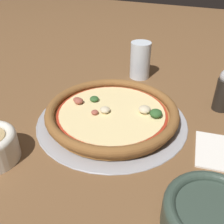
{
  "coord_description": "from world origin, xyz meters",
  "views": [
    {
      "loc": [
        0.5,
        0.23,
        0.38
      ],
      "look_at": [
        0.0,
        0.0,
        0.02
      ],
      "focal_mm": 42.0,
      "sensor_mm": 36.0,
      "label": 1
    }
  ],
  "objects_px": {
    "pizza": "(112,112)",
    "pizza_tray": "(112,119)",
    "pepper_shaker": "(224,90)",
    "drinking_cup": "(140,60)",
    "bowl_far": "(213,217)"
  },
  "relations": [
    {
      "from": "pizza",
      "to": "pepper_shaker",
      "type": "xyz_separation_m",
      "value": [
        -0.17,
        0.24,
        0.03
      ]
    },
    {
      "from": "pizza",
      "to": "pizza_tray",
      "type": "bearing_deg",
      "value": -51.75
    },
    {
      "from": "drinking_cup",
      "to": "bowl_far",
      "type": "bearing_deg",
      "value": 30.72
    },
    {
      "from": "drinking_cup",
      "to": "pepper_shaker",
      "type": "height_order",
      "value": "drinking_cup"
    },
    {
      "from": "drinking_cup",
      "to": "pepper_shaker",
      "type": "distance_m",
      "value": 0.29
    },
    {
      "from": "pizza_tray",
      "to": "drinking_cup",
      "type": "distance_m",
      "value": 0.28
    },
    {
      "from": "drinking_cup",
      "to": "pizza",
      "type": "bearing_deg",
      "value": 4.61
    },
    {
      "from": "pizza_tray",
      "to": "bowl_far",
      "type": "relative_size",
      "value": 2.43
    },
    {
      "from": "pizza",
      "to": "drinking_cup",
      "type": "height_order",
      "value": "drinking_cup"
    },
    {
      "from": "pizza_tray",
      "to": "pizza",
      "type": "height_order",
      "value": "pizza"
    },
    {
      "from": "pizza_tray",
      "to": "drinking_cup",
      "type": "xyz_separation_m",
      "value": [
        -0.27,
        -0.02,
        0.06
      ]
    },
    {
      "from": "pizza_tray",
      "to": "pepper_shaker",
      "type": "relative_size",
      "value": 3.27
    },
    {
      "from": "pizza",
      "to": "drinking_cup",
      "type": "xyz_separation_m",
      "value": [
        -0.27,
        -0.02,
        0.04
      ]
    },
    {
      "from": "pizza",
      "to": "bowl_far",
      "type": "distance_m",
      "value": 0.34
    },
    {
      "from": "pizza",
      "to": "pepper_shaker",
      "type": "relative_size",
      "value": 2.87
    }
  ]
}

